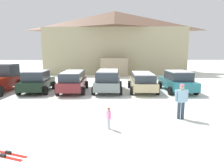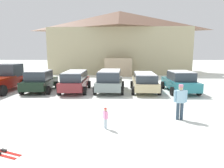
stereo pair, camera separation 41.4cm
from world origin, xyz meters
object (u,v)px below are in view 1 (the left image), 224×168
(ski_lodge, at_px, (115,42))
(parked_teal_hatchback, at_px, (177,81))
(skier_child_in_pink_snowsuit, at_px, (109,117))
(parked_beige_suv, at_px, (142,81))
(skier_adult_in_blue_parka, at_px, (181,99))
(parked_maroon_van, at_px, (73,81))
(pair_of_skis, at_px, (5,154))
(parked_black_sedan, at_px, (37,81))
(parked_grey_wagon, at_px, (108,80))

(ski_lodge, bearing_deg, parked_teal_hatchback, -75.33)
(ski_lodge, distance_m, skier_child_in_pink_snowsuit, 24.99)
(parked_beige_suv, height_order, skier_adult_in_blue_parka, skier_adult_in_blue_parka)
(parked_maroon_van, distance_m, skier_adult_in_blue_parka, 9.25)
(parked_teal_hatchback, bearing_deg, pair_of_skis, -131.66)
(parked_black_sedan, bearing_deg, parked_beige_suv, 0.86)
(parked_grey_wagon, distance_m, skier_adult_in_blue_parka, 7.68)
(parked_black_sedan, distance_m, pair_of_skis, 10.32)
(parked_maroon_van, bearing_deg, parked_grey_wagon, 0.48)
(pair_of_skis, bearing_deg, parked_black_sedan, 103.48)
(parked_maroon_van, relative_size, parked_grey_wagon, 1.02)
(parked_black_sedan, bearing_deg, skier_child_in_pink_snowsuit, -54.78)
(skier_child_in_pink_snowsuit, bearing_deg, parked_maroon_van, 109.07)
(parked_maroon_van, height_order, skier_adult_in_blue_parka, skier_adult_in_blue_parka)
(parked_black_sedan, bearing_deg, parked_grey_wagon, 1.08)
(parked_teal_hatchback, bearing_deg, ski_lodge, 104.67)
(parked_grey_wagon, relative_size, pair_of_skis, 3.06)
(parked_grey_wagon, distance_m, pair_of_skis, 10.66)
(pair_of_skis, bearing_deg, parked_maroon_van, 87.49)
(parked_maroon_van, height_order, parked_teal_hatchback, parked_teal_hatchback)
(parked_black_sedan, relative_size, parked_maroon_van, 0.85)
(parked_teal_hatchback, bearing_deg, parked_beige_suv, 175.04)
(parked_grey_wagon, relative_size, parked_teal_hatchback, 1.04)
(parked_maroon_van, bearing_deg, parked_black_sedan, -178.33)
(skier_adult_in_blue_parka, xyz_separation_m, pair_of_skis, (-6.64, -3.23, -0.92))
(pair_of_skis, bearing_deg, ski_lodge, 80.57)
(ski_lodge, distance_m, pair_of_skis, 27.41)
(ski_lodge, relative_size, skier_adult_in_blue_parka, 12.65)
(ski_lodge, height_order, parked_grey_wagon, ski_lodge)
(parked_black_sedan, bearing_deg, parked_teal_hatchback, -0.58)
(parked_beige_suv, xyz_separation_m, skier_adult_in_blue_parka, (0.61, -6.91, 0.11))
(skier_adult_in_blue_parka, bearing_deg, skier_child_in_pink_snowsuit, -160.83)
(parked_black_sedan, height_order, parked_teal_hatchback, parked_black_sedan)
(parked_teal_hatchback, xyz_separation_m, skier_child_in_pink_snowsuit, (-5.58, -7.85, -0.34))
(parked_grey_wagon, xyz_separation_m, skier_adult_in_blue_parka, (3.40, -6.89, 0.02))
(skier_adult_in_blue_parka, bearing_deg, parked_beige_suv, 95.07)
(ski_lodge, xyz_separation_m, parked_maroon_van, (-3.98, -16.53, -3.93))
(ski_lodge, distance_m, parked_black_sedan, 18.39)
(parked_maroon_van, xyz_separation_m, pair_of_skis, (-0.44, -10.09, -0.87))
(parked_grey_wagon, height_order, skier_child_in_pink_snowsuit, parked_grey_wagon)
(parked_maroon_van, xyz_separation_m, skier_child_in_pink_snowsuit, (2.78, -8.05, -0.38))
(skier_child_in_pink_snowsuit, bearing_deg, parked_beige_suv, 70.89)
(ski_lodge, relative_size, pair_of_skis, 13.81)
(parked_maroon_van, distance_m, parked_teal_hatchback, 8.36)
(ski_lodge, xyz_separation_m, skier_adult_in_blue_parka, (2.22, -23.40, -3.87))
(parked_maroon_van, bearing_deg, skier_child_in_pink_snowsuit, -70.93)
(parked_teal_hatchback, xyz_separation_m, pair_of_skis, (-8.80, -9.89, -0.83))
(skier_child_in_pink_snowsuit, relative_size, pair_of_skis, 0.58)
(parked_black_sedan, distance_m, parked_maroon_van, 2.84)
(ski_lodge, relative_size, parked_grey_wagon, 4.51)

